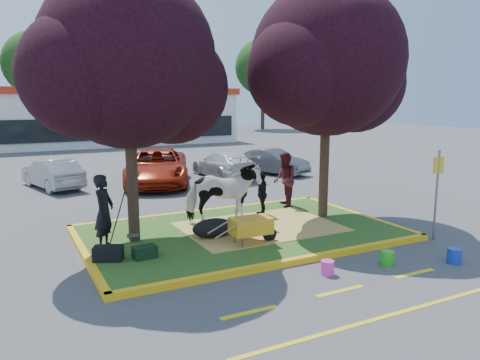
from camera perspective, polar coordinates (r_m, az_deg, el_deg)
name	(u,v)px	position (r m, az deg, el deg)	size (l,w,h in m)	color
ground	(241,235)	(12.79, 0.08, -6.72)	(90.00, 90.00, 0.00)	#424244
median_island	(241,232)	(12.77, 0.08, -6.40)	(8.00, 5.00, 0.15)	#244D18
curb_near	(294,262)	(10.66, 6.55, -9.85)	(8.30, 0.16, 0.15)	yellow
curb_far	(204,212)	(15.03, -4.45, -3.90)	(8.30, 0.16, 0.15)	yellow
curb_left	(85,255)	(11.57, -18.40, -8.69)	(0.16, 5.30, 0.15)	yellow
curb_right	(357,215)	(15.02, 14.09, -4.19)	(0.16, 5.30, 0.15)	yellow
straw_bedding	(260,227)	(13.02, 2.44, -5.71)	(4.20, 3.00, 0.01)	#D4B257
tree_purple_left	(129,69)	(11.63, -13.41, 13.08)	(5.06, 4.20, 6.51)	black
tree_purple_right	(328,66)	(14.00, 10.72, 13.45)	(5.30, 4.40, 6.82)	black
fire_lane_stripe_a	(249,312)	(8.45, 1.13, -15.84)	(1.10, 0.12, 0.01)	yellow
fire_lane_stripe_b	(340,291)	(9.48, 12.12, -13.08)	(1.10, 0.12, 0.01)	yellow
fire_lane_stripe_c	(415,273)	(10.78, 20.53, -10.61)	(1.10, 0.12, 0.01)	yellow
fire_lane_long	(386,316)	(8.67, 17.32, -15.60)	(6.00, 0.10, 0.01)	yellow
retail_building	(104,115)	(39.63, -16.27, 7.58)	(20.40, 8.40, 4.40)	silver
treeline	(72,55)	(49.14, -19.74, 14.20)	(46.58, 7.80, 14.63)	black
cow	(223,194)	(13.06, -2.12, -1.70)	(0.95, 2.09, 1.77)	white
calf	(213,228)	(12.06, -3.29, -5.84)	(1.12, 0.63, 0.48)	black
handler	(104,212)	(11.47, -16.24, -3.73)	(0.65, 0.42, 1.77)	black
visitor_a	(285,180)	(15.32, 5.46, 0.04)	(0.87, 0.67, 1.78)	#4A151F
visitor_b	(262,194)	(14.15, 2.69, -1.68)	(0.78, 0.32, 1.33)	black
wheelbarrow	(251,226)	(11.41, 1.38, -5.62)	(1.77, 0.64, 0.66)	black
gear_bag_dark	(108,253)	(10.79, -15.77, -8.60)	(0.63, 0.34, 0.32)	black
gear_bag_green	(145,252)	(10.76, -11.52, -8.61)	(0.51, 0.32, 0.27)	black
sign_post	(437,186)	(13.05, 22.89, -0.64)	(0.33, 0.06, 2.36)	slate
bucket_green	(387,258)	(11.05, 17.54, -9.06)	(0.30, 0.30, 0.32)	green
bucket_pink	(327,268)	(10.18, 10.61, -10.47)	(0.29, 0.29, 0.31)	#F536B4
bucket_blue	(454,256)	(11.71, 24.66, -8.39)	(0.32, 0.32, 0.34)	#1734BF
car_silver	(52,174)	(20.64, -21.91, 0.73)	(1.29, 3.69, 1.22)	gray
car_red	(157,167)	(20.30, -10.05, 1.59)	(2.52, 5.45, 1.52)	maroon
car_white	(224,164)	(21.83, -2.00, 1.95)	(1.72, 4.23, 1.23)	silver
car_grey	(273,162)	(22.83, 4.03, 2.25)	(1.27, 3.65, 1.20)	#4F5056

